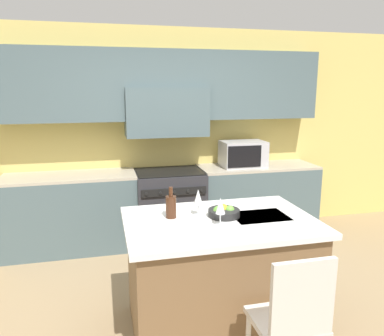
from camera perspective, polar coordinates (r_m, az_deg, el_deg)
ground_plane at (r=3.35m, az=2.97°, el=-23.41°), size 10.00×10.00×0.00m
back_cabinetry at (r=4.86m, az=-4.19°, el=8.16°), size 10.00×0.46×2.70m
back_counter at (r=4.84m, az=-3.50°, el=-5.72°), size 3.97×0.62×0.93m
range_stove at (r=4.82m, az=-3.46°, el=-5.82°), size 0.84×0.70×0.92m
microwave at (r=4.94m, az=7.76°, el=2.15°), size 0.57×0.39×0.33m
kitchen_island at (r=3.16m, az=4.19°, el=-15.73°), size 1.49×1.00×0.93m
island_chair at (r=2.55m, az=15.02°, el=-21.21°), size 0.42×0.40×0.99m
wine_bottle at (r=2.97m, az=-3.22°, el=-5.82°), size 0.08×0.08×0.25m
wine_glass_near at (r=2.80m, az=4.35°, el=-5.88°), size 0.07×0.07×0.21m
wine_glass_far at (r=3.01m, az=0.94°, el=-4.54°), size 0.07×0.07×0.21m
fruit_bowl at (r=3.03m, az=4.82°, el=-6.70°), size 0.25×0.25×0.10m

